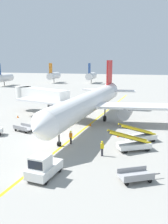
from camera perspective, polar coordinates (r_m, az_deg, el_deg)
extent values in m
plane|color=#9E9B93|center=(31.40, -6.74, -6.96)|extent=(300.00, 300.00, 0.00)
cube|color=yellow|center=(35.33, -0.93, -4.69)|extent=(6.25, 79.80, 0.01)
cylinder|color=white|center=(39.46, 1.12, 2.23)|extent=(5.52, 30.16, 3.30)
cone|color=white|center=(24.92, -10.52, -3.82)|extent=(3.40, 2.63, 3.23)
cone|color=white|center=(55.08, 6.43, 5.38)|extent=(3.33, 3.03, 3.14)
cube|color=white|center=(39.39, 12.22, 1.35)|extent=(13.47, 6.11, 0.36)
cylinder|color=gray|center=(38.84, 9.57, -0.20)|extent=(2.13, 3.33, 1.90)
cube|color=white|center=(43.72, -7.65, 2.56)|extent=(13.71, 7.87, 0.36)
cylinder|color=gray|center=(42.30, -6.23, 0.90)|extent=(2.13, 3.33, 1.90)
cube|color=red|center=(52.44, 5.94, 9.06)|extent=(0.58, 4.01, 5.20)
cube|color=white|center=(51.76, 8.99, 4.88)|extent=(5.33, 2.53, 0.24)
cube|color=white|center=(53.13, 2.59, 5.20)|extent=(5.55, 3.25, 0.24)
cylinder|color=#4C4C51|center=(29.46, -5.87, -5.03)|extent=(0.20, 0.20, 3.12)
cylinder|color=black|center=(29.86, -5.81, -7.38)|extent=(0.39, 0.58, 0.56)
cylinder|color=#4C4C51|center=(41.11, 4.89, -0.10)|extent=(0.20, 0.20, 3.12)
cylinder|color=black|center=(41.35, 4.86, -1.56)|extent=(0.42, 0.98, 0.96)
cylinder|color=#4C4C51|center=(42.37, -0.88, 0.31)|extent=(0.20, 0.20, 3.12)
cylinder|color=black|center=(42.61, -0.88, -1.11)|extent=(0.42, 0.98, 0.96)
cube|color=black|center=(26.53, -8.42, -2.00)|extent=(2.87, 1.21, 0.60)
cube|color=silver|center=(47.20, -9.69, 3.87)|extent=(11.99, 7.38, 2.50)
cylinder|color=silver|center=(51.63, -13.85, 4.38)|extent=(3.20, 3.20, 2.50)
cylinder|color=#59595B|center=(46.28, -8.13, 0.71)|extent=(0.56, 0.56, 2.35)
cube|color=#333338|center=(46.47, -8.09, -0.41)|extent=(1.80, 1.40, 0.50)
cube|color=silver|center=(22.55, -9.17, -12.98)|extent=(2.32, 3.80, 0.80)
cube|color=silver|center=(21.67, -10.13, -11.33)|extent=(1.71, 1.79, 1.10)
cube|color=black|center=(21.08, -11.26, -12.07)|extent=(1.42, 0.25, 0.77)
cylinder|color=black|center=(21.38, -9.00, -15.64)|extent=(0.29, 0.62, 0.60)
cylinder|color=black|center=(22.18, -12.72, -14.73)|extent=(0.29, 0.62, 0.60)
cylinder|color=black|center=(23.34, -5.77, -13.06)|extent=(0.29, 0.62, 0.60)
cylinder|color=black|center=(24.07, -9.26, -12.35)|extent=(0.29, 0.62, 0.60)
cylinder|color=black|center=(36.41, -18.82, -4.36)|extent=(0.64, 0.43, 0.60)
cube|color=silver|center=(31.97, 13.17, -5.71)|extent=(3.98, 3.38, 0.60)
cylinder|color=black|center=(30.87, 11.68, -6.87)|extent=(0.62, 0.52, 0.60)
cylinder|color=black|center=(31.91, 10.50, -6.20)|extent=(0.62, 0.52, 0.60)
cylinder|color=black|center=(32.28, 15.75, -6.24)|extent=(0.62, 0.52, 0.60)
cylinder|color=black|center=(33.27, 14.49, -5.62)|extent=(0.62, 0.52, 0.60)
cube|color=black|center=(31.38, 12.32, -4.19)|extent=(4.63, 3.56, 1.76)
cube|color=yellow|center=(30.99, 12.77, -4.19)|extent=(4.19, 2.90, 1.84)
cube|color=yellow|center=(31.72, 11.91, -3.77)|extent=(4.19, 2.90, 1.84)
cube|color=silver|center=(28.82, 11.54, -7.62)|extent=(4.06, 3.10, 0.60)
cylinder|color=black|center=(27.87, 9.54, -8.89)|extent=(0.63, 0.47, 0.60)
cylinder|color=black|center=(28.97, 8.57, -8.03)|extent=(0.63, 0.47, 0.60)
cylinder|color=black|center=(28.94, 14.46, -8.31)|extent=(0.63, 0.47, 0.60)
cylinder|color=black|center=(30.01, 13.35, -7.51)|extent=(0.63, 0.47, 0.60)
cube|color=black|center=(28.28, 10.51, -5.92)|extent=(4.84, 3.12, 1.76)
cube|color=yellow|center=(27.85, 10.88, -5.96)|extent=(4.48, 2.41, 1.84)
cube|color=yellow|center=(28.64, 10.16, -5.43)|extent=(4.48, 2.41, 1.84)
cube|color=#A5A5A8|center=(36.64, -13.86, -3.73)|extent=(3.14, 2.33, 0.16)
cube|color=#4C4C51|center=(37.99, -15.75, -3.30)|extent=(0.88, 0.37, 0.08)
cylinder|color=#4C4C51|center=(38.33, -16.19, -3.19)|extent=(0.12, 0.12, 0.05)
cube|color=gray|center=(36.09, -14.76, -3.60)|extent=(2.67, 0.97, 0.50)
cube|color=gray|center=(37.06, -13.03, -3.10)|extent=(2.67, 0.97, 0.50)
cylinder|color=black|center=(37.09, -15.62, -4.05)|extent=(0.38, 0.23, 0.36)
cylinder|color=black|center=(37.85, -14.25, -3.65)|extent=(0.38, 0.23, 0.36)
cylinder|color=black|center=(35.57, -13.40, -4.61)|extent=(0.38, 0.23, 0.36)
cylinder|color=black|center=(36.36, -12.02, -4.19)|extent=(0.38, 0.23, 0.36)
cube|color=#A5A5A8|center=(22.07, 11.91, -14.43)|extent=(3.18, 2.67, 0.16)
cube|color=#4C4C51|center=(22.89, 16.20, -13.71)|extent=(0.83, 0.50, 0.08)
cylinder|color=#4C4C51|center=(23.10, 17.19, -13.52)|extent=(0.12, 0.12, 0.05)
cube|color=gray|center=(22.56, 11.09, -13.06)|extent=(2.48, 1.40, 0.50)
cube|color=gray|center=(21.36, 12.84, -14.66)|extent=(2.48, 1.40, 0.50)
cylinder|color=black|center=(23.10, 13.63, -13.97)|extent=(0.37, 0.28, 0.36)
cylinder|color=black|center=(22.16, 15.11, -15.23)|extent=(0.37, 0.28, 0.36)
cylinder|color=black|center=(22.27, 8.67, -14.78)|extent=(0.37, 0.28, 0.36)
cylinder|color=black|center=(21.30, 9.95, -16.16)|extent=(0.37, 0.28, 0.36)
cylinder|color=#26262D|center=(26.83, 4.22, -9.31)|extent=(0.24, 0.24, 0.85)
cube|color=yellow|center=(26.58, 4.25, -7.89)|extent=(0.36, 0.22, 0.56)
sphere|color=tan|center=(26.45, 4.26, -7.10)|extent=(0.20, 0.20, 0.20)
sphere|color=yellow|center=(26.43, 4.26, -6.98)|extent=(0.24, 0.24, 0.24)
cylinder|color=#26262D|center=(30.40, -3.08, -6.69)|extent=(0.24, 0.24, 0.85)
cube|color=orange|center=(30.18, -3.10, -5.42)|extent=(0.36, 0.22, 0.56)
sphere|color=tan|center=(30.06, -3.11, -4.71)|extent=(0.20, 0.20, 0.20)
sphere|color=yellow|center=(30.05, -3.11, -4.60)|extent=(0.24, 0.24, 0.24)
cone|color=orange|center=(40.31, -10.99, -2.48)|extent=(0.36, 0.36, 0.44)
cone|color=orange|center=(45.54, -15.16, -1.01)|extent=(0.36, 0.36, 0.44)
cone|color=orange|center=(38.47, 1.48, -2.96)|extent=(0.36, 0.36, 0.44)
cone|color=orange|center=(43.51, -8.35, -1.31)|extent=(0.36, 0.36, 0.44)
cone|color=orange|center=(33.46, 7.95, -5.38)|extent=(0.36, 0.36, 0.44)
cylinder|color=silver|center=(103.45, -18.14, 7.54)|extent=(3.00, 10.00, 3.00)
cylinder|color=#3F3F3F|center=(103.63, -18.06, 6.27)|extent=(0.30, 0.30, 1.60)
cylinder|color=silver|center=(112.75, -7.04, 8.37)|extent=(3.00, 10.00, 3.00)
cylinder|color=#3F3F3F|center=(112.92, -7.01, 7.20)|extent=(0.30, 0.30, 1.60)
cube|color=orange|center=(109.34, -7.78, 10.07)|extent=(0.24, 3.20, 4.40)
cylinder|color=silver|center=(110.22, 1.69, 8.37)|extent=(3.00, 10.00, 3.00)
cylinder|color=#3F3F3F|center=(110.39, 1.69, 7.18)|extent=(0.30, 0.30, 1.60)
cube|color=navy|center=(106.65, 1.27, 10.13)|extent=(0.24, 3.20, 4.40)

